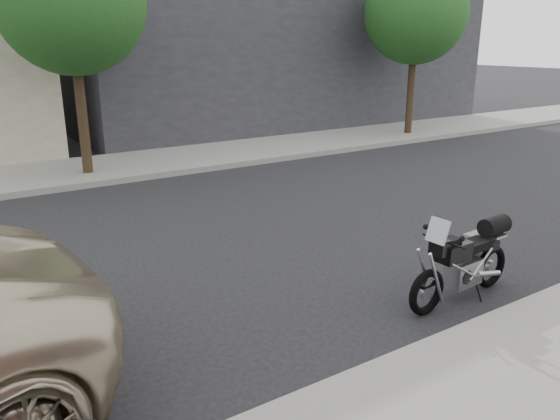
# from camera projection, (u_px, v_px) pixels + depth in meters

# --- Properties ---
(ground) EXTENTS (120.00, 120.00, 0.00)m
(ground) POSITION_uv_depth(u_px,v_px,m) (293.00, 232.00, 9.71)
(ground) COLOR black
(ground) RESTS_ON ground
(far_sidewalk) EXTENTS (44.00, 3.00, 0.15)m
(far_sidewalk) POSITION_uv_depth(u_px,v_px,m) (158.00, 162.00, 14.88)
(far_sidewalk) COLOR gray
(far_sidewalk) RESTS_ON ground
(far_building_dark) EXTENTS (16.00, 11.00, 7.00)m
(far_building_dark) POSITION_uv_depth(u_px,v_px,m) (250.00, 34.00, 23.11)
(far_building_dark) COLOR #2A2A2F
(far_building_dark) RESTS_ON ground
(street_tree_left) EXTENTS (3.40, 3.40, 5.70)m
(street_tree_left) POSITION_uv_depth(u_px,v_px,m) (416.00, 12.00, 17.96)
(street_tree_left) COLOR #362718
(street_tree_left) RESTS_ON far_sidewalk
(motorcycle) EXTENTS (1.94, 0.69, 1.23)m
(motorcycle) POSITION_uv_depth(u_px,v_px,m) (467.00, 259.00, 7.10)
(motorcycle) COLOR black
(motorcycle) RESTS_ON ground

